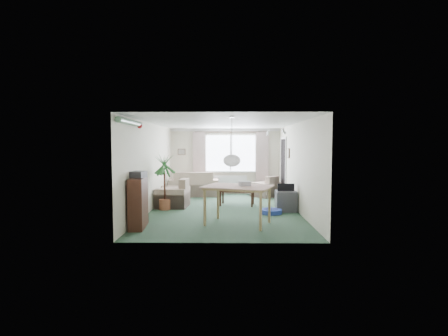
{
  "coord_description": "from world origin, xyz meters",
  "views": [
    {
      "loc": [
        0.14,
        -9.58,
        1.81
      ],
      "look_at": [
        0.0,
        0.3,
        1.15
      ],
      "focal_mm": 28.0,
      "sensor_mm": 36.0,
      "label": 1
    }
  ],
  "objects_px": {
    "sofa": "(194,184)",
    "dining_table": "(238,206)",
    "tv_cube": "(286,201)",
    "pet_bed": "(271,211)",
    "armchair_left": "(173,193)",
    "armchair_corner": "(266,186)",
    "coffee_table": "(237,197)",
    "bookshelf": "(138,203)",
    "houseplant": "(165,182)"
  },
  "relations": [
    {
      "from": "sofa",
      "to": "armchair_corner",
      "type": "height_order",
      "value": "sofa"
    },
    {
      "from": "armchair_corner",
      "to": "houseplant",
      "type": "distance_m",
      "value": 3.98
    },
    {
      "from": "armchair_corner",
      "to": "armchair_left",
      "type": "xyz_separation_m",
      "value": [
        -2.92,
        -2.04,
        0.05
      ]
    },
    {
      "from": "dining_table",
      "to": "armchair_left",
      "type": "bearing_deg",
      "value": 129.52
    },
    {
      "from": "armchair_left",
      "to": "dining_table",
      "type": "bearing_deg",
      "value": 43.63
    },
    {
      "from": "coffee_table",
      "to": "houseplant",
      "type": "distance_m",
      "value": 2.24
    },
    {
      "from": "armchair_corner",
      "to": "tv_cube",
      "type": "distance_m",
      "value": 2.63
    },
    {
      "from": "houseplant",
      "to": "tv_cube",
      "type": "relative_size",
      "value": 2.62
    },
    {
      "from": "armchair_corner",
      "to": "bookshelf",
      "type": "distance_m",
      "value": 5.65
    },
    {
      "from": "sofa",
      "to": "pet_bed",
      "type": "height_order",
      "value": "sofa"
    },
    {
      "from": "bookshelf",
      "to": "dining_table",
      "type": "distance_m",
      "value": 2.21
    },
    {
      "from": "pet_bed",
      "to": "armchair_corner",
      "type": "bearing_deg",
      "value": 86.67
    },
    {
      "from": "armchair_left",
      "to": "tv_cube",
      "type": "height_order",
      "value": "armchair_left"
    },
    {
      "from": "tv_cube",
      "to": "coffee_table",
      "type": "bearing_deg",
      "value": 147.4
    },
    {
      "from": "armchair_corner",
      "to": "coffee_table",
      "type": "distance_m",
      "value": 2.04
    },
    {
      "from": "bookshelf",
      "to": "armchair_corner",
      "type": "bearing_deg",
      "value": 50.01
    },
    {
      "from": "armchair_left",
      "to": "dining_table",
      "type": "xyz_separation_m",
      "value": [
        1.84,
        -2.23,
        0.02
      ]
    },
    {
      "from": "bookshelf",
      "to": "dining_table",
      "type": "relative_size",
      "value": 0.79
    },
    {
      "from": "bookshelf",
      "to": "pet_bed",
      "type": "height_order",
      "value": "bookshelf"
    },
    {
      "from": "sofa",
      "to": "armchair_left",
      "type": "xyz_separation_m",
      "value": [
        -0.4,
        -2.25,
        -0.02
      ]
    },
    {
      "from": "tv_cube",
      "to": "dining_table",
      "type": "bearing_deg",
      "value": -128.52
    },
    {
      "from": "sofa",
      "to": "pet_bed",
      "type": "distance_m",
      "value": 4.01
    },
    {
      "from": "tv_cube",
      "to": "pet_bed",
      "type": "xyz_separation_m",
      "value": [
        -0.45,
        -0.41,
        -0.22
      ]
    },
    {
      "from": "sofa",
      "to": "armchair_corner",
      "type": "bearing_deg",
      "value": 172.99
    },
    {
      "from": "sofa",
      "to": "coffee_table",
      "type": "distance_m",
      "value": 2.46
    },
    {
      "from": "sofa",
      "to": "pet_bed",
      "type": "xyz_separation_m",
      "value": [
        2.35,
        -3.23,
        -0.37
      ]
    },
    {
      "from": "bookshelf",
      "to": "houseplant",
      "type": "xyz_separation_m",
      "value": [
        0.19,
        2.1,
        0.24
      ]
    },
    {
      "from": "armchair_left",
      "to": "tv_cube",
      "type": "relative_size",
      "value": 1.53
    },
    {
      "from": "coffee_table",
      "to": "dining_table",
      "type": "distance_m",
      "value": 2.53
    },
    {
      "from": "coffee_table",
      "to": "dining_table",
      "type": "xyz_separation_m",
      "value": [
        -0.04,
        -2.53,
        0.2
      ]
    },
    {
      "from": "sofa",
      "to": "dining_table",
      "type": "distance_m",
      "value": 4.71
    },
    {
      "from": "dining_table",
      "to": "pet_bed",
      "type": "bearing_deg",
      "value": 54.07
    },
    {
      "from": "sofa",
      "to": "bookshelf",
      "type": "relative_size",
      "value": 1.57
    },
    {
      "from": "armchair_left",
      "to": "dining_table",
      "type": "relative_size",
      "value": 0.67
    },
    {
      "from": "pet_bed",
      "to": "tv_cube",
      "type": "bearing_deg",
      "value": 41.94
    },
    {
      "from": "sofa",
      "to": "armchair_corner",
      "type": "xyz_separation_m",
      "value": [
        2.52,
        -0.21,
        -0.07
      ]
    },
    {
      "from": "armchair_corner",
      "to": "houseplant",
      "type": "xyz_separation_m",
      "value": [
        -3.07,
        -2.5,
        0.42
      ]
    },
    {
      "from": "armchair_corner",
      "to": "tv_cube",
      "type": "bearing_deg",
      "value": 53.57
    },
    {
      "from": "coffee_table",
      "to": "bookshelf",
      "type": "relative_size",
      "value": 0.94
    },
    {
      "from": "armchair_corner",
      "to": "coffee_table",
      "type": "height_order",
      "value": "armchair_corner"
    },
    {
      "from": "armchair_left",
      "to": "houseplant",
      "type": "distance_m",
      "value": 0.61
    },
    {
      "from": "dining_table",
      "to": "pet_bed",
      "type": "xyz_separation_m",
      "value": [
        0.9,
        1.25,
        -0.37
      ]
    },
    {
      "from": "armchair_corner",
      "to": "armchair_left",
      "type": "height_order",
      "value": "armchair_left"
    },
    {
      "from": "armchair_corner",
      "to": "pet_bed",
      "type": "height_order",
      "value": "armchair_corner"
    },
    {
      "from": "sofa",
      "to": "coffee_table",
      "type": "xyz_separation_m",
      "value": [
        1.49,
        -1.95,
        -0.2
      ]
    },
    {
      "from": "dining_table",
      "to": "pet_bed",
      "type": "distance_m",
      "value": 1.59
    },
    {
      "from": "coffee_table",
      "to": "bookshelf",
      "type": "xyz_separation_m",
      "value": [
        -2.23,
        -2.86,
        0.31
      ]
    },
    {
      "from": "armchair_corner",
      "to": "dining_table",
      "type": "distance_m",
      "value": 4.41
    },
    {
      "from": "tv_cube",
      "to": "pet_bed",
      "type": "bearing_deg",
      "value": -137.21
    },
    {
      "from": "armchair_corner",
      "to": "armchair_left",
      "type": "distance_m",
      "value": 3.57
    }
  ]
}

